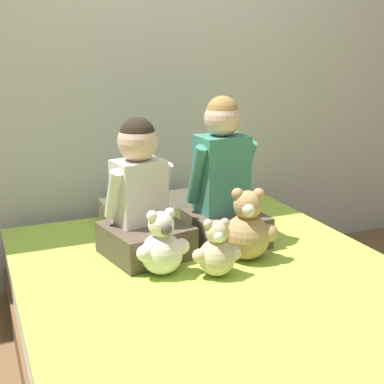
# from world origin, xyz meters

# --- Properties ---
(ground_plane) EXTENTS (14.00, 14.00, 0.00)m
(ground_plane) POSITION_xyz_m (0.00, 0.00, 0.00)
(ground_plane) COLOR brown
(wall_behind_bed) EXTENTS (8.00, 0.06, 2.50)m
(wall_behind_bed) POSITION_xyz_m (0.00, 1.08, 1.25)
(wall_behind_bed) COLOR beige
(wall_behind_bed) RESTS_ON ground_plane
(bed) EXTENTS (1.56, 1.94, 0.38)m
(bed) POSITION_xyz_m (0.00, 0.00, 0.19)
(bed) COLOR brown
(bed) RESTS_ON ground_plane
(child_on_left) EXTENTS (0.39, 0.39, 0.60)m
(child_on_left) POSITION_xyz_m (-0.20, 0.39, 0.62)
(child_on_left) COLOR brown
(child_on_left) RESTS_ON bed
(child_on_right) EXTENTS (0.34, 0.35, 0.68)m
(child_on_right) POSITION_xyz_m (0.19, 0.40, 0.66)
(child_on_right) COLOR brown
(child_on_right) RESTS_ON bed
(teddy_bear_held_by_left_child) EXTENTS (0.23, 0.17, 0.27)m
(teddy_bear_held_by_left_child) POSITION_xyz_m (-0.20, 0.16, 0.49)
(teddy_bear_held_by_left_child) COLOR silver
(teddy_bear_held_by_left_child) RESTS_ON bed
(teddy_bear_held_by_right_child) EXTENTS (0.25, 0.20, 0.32)m
(teddy_bear_held_by_right_child) POSITION_xyz_m (0.19, 0.16, 0.51)
(teddy_bear_held_by_right_child) COLOR tan
(teddy_bear_held_by_right_child) RESTS_ON bed
(teddy_bear_between_children) EXTENTS (0.20, 0.15, 0.24)m
(teddy_bear_between_children) POSITION_xyz_m (-0.00, 0.06, 0.48)
(teddy_bear_between_children) COLOR #D1B78E
(teddy_bear_between_children) RESTS_ON bed
(pillow_at_headboard) EXTENTS (0.55, 0.32, 0.11)m
(pillow_at_headboard) POSITION_xyz_m (0.00, 0.78, 0.44)
(pillow_at_headboard) COLOR beige
(pillow_at_headboard) RESTS_ON bed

